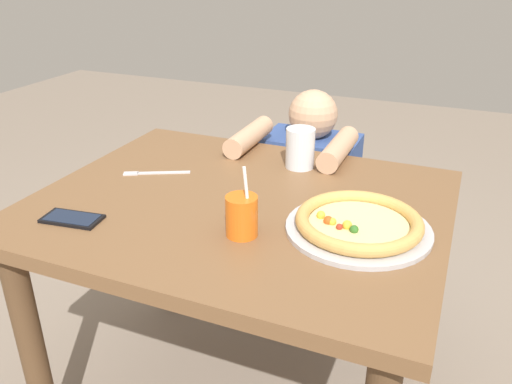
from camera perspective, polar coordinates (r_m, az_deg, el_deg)
dining_table at (r=1.48m, az=-1.76°, el=-4.98°), size 1.10×0.89×0.75m
pizza_near at (r=1.28m, az=11.14°, el=-3.43°), size 0.35×0.35×0.04m
drink_cup_colored at (r=1.23m, az=-1.57°, el=-2.61°), size 0.08×0.08×0.18m
water_cup_clear at (r=1.62m, az=4.87°, el=4.85°), size 0.09×0.09×0.13m
fork at (r=1.62m, az=-11.16°, el=2.06°), size 0.19×0.11×0.00m
cell_phone at (r=1.40m, az=-19.47°, el=-2.76°), size 0.16×0.09×0.01m
diner_seated at (r=2.09m, az=5.68°, el=-2.06°), size 0.39×0.51×0.91m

